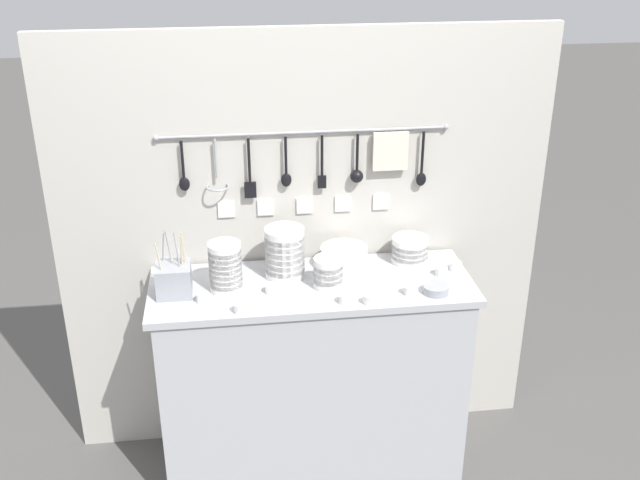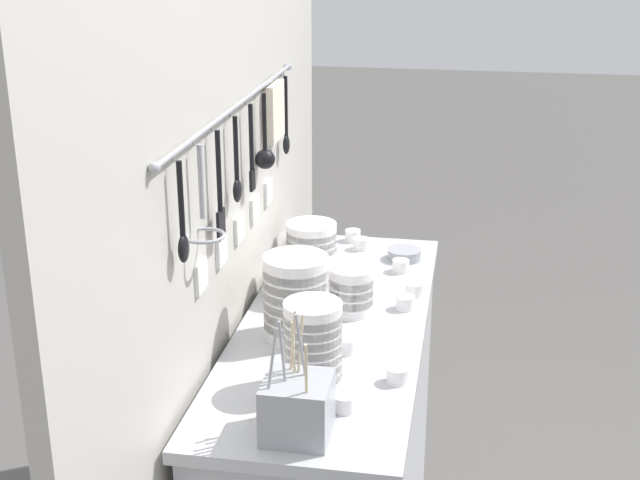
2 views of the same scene
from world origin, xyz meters
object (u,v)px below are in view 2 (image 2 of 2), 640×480
cup_beside_plates (414,290)px  cup_by_caddy (401,266)px  cutlery_caddy (297,407)px  cup_front_right (346,345)px  bowl_stack_short_front (312,241)px  cup_back_right (344,403)px  plate_stack (300,279)px  bowl_stack_back_corner (313,345)px  bowl_stack_wide_centre (351,290)px  steel_mixing_bowl (404,254)px  cup_centre (397,375)px  cup_edge_near (360,244)px  cup_back_left (405,303)px  cup_edge_far (353,235)px  bowl_stack_nested_right (296,297)px

cup_beside_plates → cup_by_caddy: bearing=16.8°
cutlery_caddy → cup_front_right: (0.38, -0.05, -0.05)m
bowl_stack_short_front → cup_back_right: size_ratio=3.10×
plate_stack → cup_back_right: size_ratio=3.96×
cutlery_caddy → cup_back_right: size_ratio=5.26×
cutlery_caddy → cup_front_right: size_ratio=5.26×
bowl_stack_back_corner → bowl_stack_wide_centre: size_ratio=1.59×
bowl_stack_wide_centre → plate_stack: 0.18m
bowl_stack_short_front → cutlery_caddy: (-1.00, -0.16, 0.01)m
bowl_stack_short_front → steel_mixing_bowl: size_ratio=1.51×
bowl_stack_back_corner → steel_mixing_bowl: 0.85m
bowl_stack_back_corner → plate_stack: size_ratio=1.03×
cup_by_caddy → cup_front_right: bearing=171.3°
cup_front_right → cup_centre: (-0.13, -0.14, 0.00)m
bowl_stack_short_front → cup_beside_plates: bearing=-125.5°
cutlery_caddy → cup_edge_near: cutlery_caddy is taller
bowl_stack_back_corner → plate_stack: (0.50, 0.13, -0.06)m
plate_stack → cup_front_right: size_ratio=3.96×
cup_back_left → cup_centre: size_ratio=1.00×
cup_edge_far → bowl_stack_nested_right: bearing=176.5°
cutlery_caddy → cup_back_left: (0.67, -0.17, -0.05)m
cup_front_right → cup_beside_plates: (0.38, -0.14, 0.00)m
bowl_stack_nested_right → cutlery_caddy: bearing=-168.3°
cup_centre → cup_back_left: bearing=2.3°
plate_stack → bowl_stack_short_front: bearing=4.2°
cup_back_right → bowl_stack_nested_right: bearing=27.3°
bowl_stack_back_corner → cup_centre: bearing=-75.5°
steel_mixing_bowl → cutlery_caddy: (-1.04, 0.13, 0.05)m
cup_back_left → cup_front_right: size_ratio=1.00×
bowl_stack_nested_right → cup_edge_near: 0.66m
cup_back_right → cup_centre: bearing=-35.2°
cup_beside_plates → cup_by_caddy: (0.17, 0.05, 0.00)m
steel_mixing_bowl → cup_centre: 0.79m
bowl_stack_short_front → plate_stack: bowl_stack_short_front is taller
bowl_stack_short_front → cup_centre: size_ratio=3.10×
cutlery_caddy → cup_edge_near: (1.10, 0.02, -0.05)m
bowl_stack_back_corner → bowl_stack_nested_right: bearing=19.8°
cup_back_left → cup_edge_far: (0.51, 0.22, 0.00)m
bowl_stack_back_corner → plate_stack: 0.52m
bowl_stack_short_front → bowl_stack_back_corner: bearing=-169.3°
cutlery_caddy → cup_by_caddy: size_ratio=5.26×
cup_back_right → cup_edge_near: (0.99, 0.10, 0.00)m
plate_stack → steel_mixing_bowl: bearing=-38.8°
cup_front_right → cup_beside_plates: same height
cup_by_caddy → cup_edge_near: same height
bowl_stack_back_corner → plate_stack: bearing=14.4°
cup_front_right → plate_stack: bearing=29.1°
cup_by_caddy → cutlery_caddy: bearing=172.1°
cup_back_right → cup_front_right: bearing=7.5°
bowl_stack_nested_right → cup_edge_near: bowl_stack_nested_right is taller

